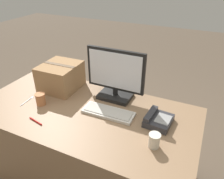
% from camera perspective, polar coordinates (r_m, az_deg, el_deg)
% --- Properties ---
extents(ground_plane, '(12.00, 12.00, 0.00)m').
position_cam_1_polar(ground_plane, '(2.30, -6.01, -20.75)').
color(ground_plane, brown).
extents(office_desk, '(1.80, 0.90, 0.75)m').
position_cam_1_polar(office_desk, '(2.02, -6.58, -14.05)').
color(office_desk, '#8C6B4C').
rests_on(office_desk, ground_plane).
extents(monitor, '(0.51, 0.20, 0.44)m').
position_cam_1_polar(monitor, '(1.84, 0.88, 3.34)').
color(monitor, black).
rests_on(monitor, office_desk).
extents(keyboard, '(0.41, 0.16, 0.03)m').
position_cam_1_polar(keyboard, '(1.73, -0.97, -5.97)').
color(keyboard, beige).
rests_on(keyboard, office_desk).
extents(desk_phone, '(0.20, 0.22, 0.08)m').
position_cam_1_polar(desk_phone, '(1.66, 11.86, -7.75)').
color(desk_phone, '#2D2D33').
rests_on(desk_phone, office_desk).
extents(paper_cup_left, '(0.08, 0.08, 0.10)m').
position_cam_1_polar(paper_cup_left, '(1.91, -18.18, -2.40)').
color(paper_cup_left, '#BC7547').
rests_on(paper_cup_left, office_desk).
extents(paper_cup_right, '(0.08, 0.08, 0.10)m').
position_cam_1_polar(paper_cup_right, '(1.45, 10.98, -12.94)').
color(paper_cup_right, beige).
rests_on(paper_cup_right, office_desk).
extents(spoon, '(0.03, 0.16, 0.00)m').
position_cam_1_polar(spoon, '(2.03, -20.86, -2.46)').
color(spoon, silver).
rests_on(spoon, office_desk).
extents(cardboard_box, '(0.33, 0.36, 0.24)m').
position_cam_1_polar(cardboard_box, '(2.09, -13.25, 3.33)').
color(cardboard_box, '#9E754C').
rests_on(cardboard_box, office_desk).
extents(pen_marker, '(0.14, 0.04, 0.01)m').
position_cam_1_polar(pen_marker, '(1.75, -19.32, -7.77)').
color(pen_marker, red).
rests_on(pen_marker, office_desk).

